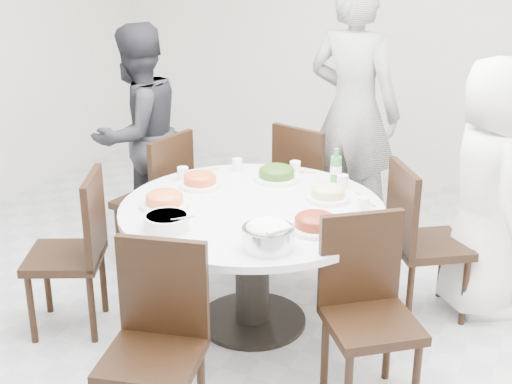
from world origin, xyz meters
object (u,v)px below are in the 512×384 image
at_px(chair_se, 372,319).
at_px(chair_sw, 64,254).
at_px(chair_n, 313,187).
at_px(beverage_bottle, 336,167).
at_px(diner_middle, 353,112).
at_px(diner_left, 138,135).
at_px(rice_bowl, 268,238).
at_px(soup_bowl, 167,222).
at_px(chair_ne, 430,242).
at_px(chair_nw, 152,199).
at_px(dining_table, 252,266).
at_px(diner_right, 488,189).
at_px(chair_s, 152,355).

bearing_deg(chair_se, chair_sw, 143.39).
xyz_separation_m(chair_n, chair_se, (0.92, -1.57, 0.00)).
bearing_deg(beverage_bottle, chair_se, -60.48).
height_order(chair_se, diner_middle, diner_middle).
xyz_separation_m(chair_sw, diner_left, (-0.35, 1.27, 0.33)).
xyz_separation_m(rice_bowl, soup_bowl, (-0.58, -0.01, -0.02)).
height_order(chair_ne, chair_nw, same).
bearing_deg(soup_bowl, chair_n, 83.11).
xyz_separation_m(dining_table, rice_bowl, (0.31, -0.46, 0.43)).
xyz_separation_m(diner_middle, beverage_bottle, (0.20, -0.92, -0.10)).
bearing_deg(diner_right, chair_se, 138.55).
height_order(rice_bowl, soup_bowl, rice_bowl).
distance_m(chair_sw, beverage_bottle, 1.67).
relative_size(chair_s, diner_right, 0.61).
height_order(chair_nw, soup_bowl, chair_nw).
bearing_deg(chair_sw, chair_se, 65.67).
bearing_deg(dining_table, rice_bowl, -55.77).
distance_m(chair_s, chair_se, 1.05).
bearing_deg(dining_table, chair_nw, 156.13).
height_order(dining_table, chair_nw, chair_nw).
relative_size(chair_nw, chair_se, 1.00).
bearing_deg(dining_table, beverage_bottle, 60.60).
bearing_deg(chair_ne, chair_nw, 59.10).
height_order(chair_n, diner_middle, diner_middle).
relative_size(chair_ne, chair_se, 1.00).
bearing_deg(chair_n, chair_se, 134.59).
bearing_deg(diner_middle, chair_s, 97.84).
height_order(chair_nw, chair_sw, same).
distance_m(chair_sw, diner_right, 2.49).
xyz_separation_m(chair_s, diner_left, (-1.37, 1.90, 0.33)).
bearing_deg(chair_sw, chair_n, 125.19).
height_order(chair_s, rice_bowl, chair_s).
relative_size(diner_right, soup_bowl, 6.47).
relative_size(chair_nw, chair_s, 1.00).
bearing_deg(chair_n, chair_ne, 163.92).
distance_m(chair_n, chair_nw, 1.14).
bearing_deg(chair_ne, soup_bowl, 96.65).
bearing_deg(beverage_bottle, diner_left, 171.80).
bearing_deg(chair_s, chair_sw, 133.81).
height_order(diner_right, beverage_bottle, diner_right).
distance_m(chair_se, diner_middle, 2.09).
xyz_separation_m(chair_ne, rice_bowl, (-0.59, -1.03, 0.33)).
distance_m(diner_middle, beverage_bottle, 0.94).
height_order(chair_s, chair_se, same).
bearing_deg(chair_ne, beverage_bottle, 58.34).
relative_size(chair_nw, rice_bowl, 3.68).
distance_m(chair_nw, diner_left, 0.56).
relative_size(dining_table, chair_sw, 1.58).
relative_size(chair_n, chair_se, 1.00).
relative_size(chair_se, diner_right, 0.61).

